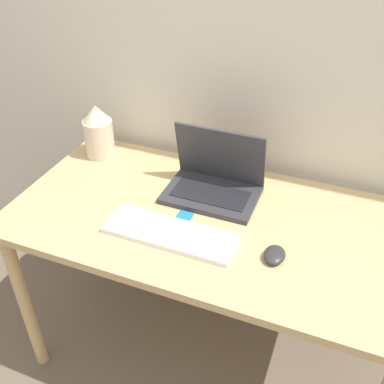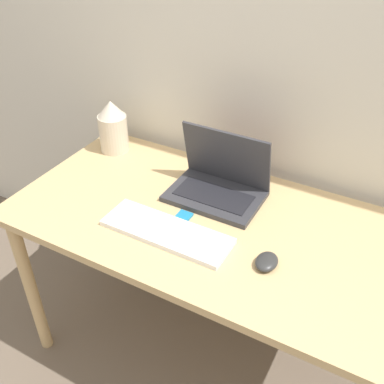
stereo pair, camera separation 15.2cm
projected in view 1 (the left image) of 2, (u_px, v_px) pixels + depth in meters
The scene contains 7 objects.
wall_back at pixel (253, 45), 1.62m from camera, with size 6.00×0.05×2.50m.
desk at pixel (209, 237), 1.62m from camera, with size 1.42×0.72×0.77m.
laptop at pixel (214, 180), 1.66m from camera, with size 0.34×0.24×0.25m.
keyboard at pixel (170, 233), 1.49m from camera, with size 0.45×0.15×0.02m.
mouse at pixel (274, 255), 1.40m from camera, with size 0.07×0.09×0.03m.
vase at pixel (98, 132), 1.86m from camera, with size 0.12×0.12×0.23m.
mp3_player at pixel (184, 217), 1.57m from camera, with size 0.05×0.06×0.01m.
Camera 1 is at (0.40, -0.80, 1.76)m, focal length 42.00 mm.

